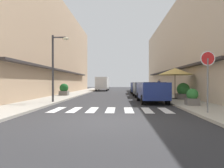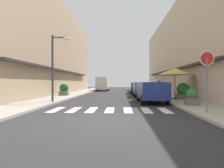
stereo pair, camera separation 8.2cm
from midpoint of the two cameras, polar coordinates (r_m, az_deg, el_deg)
ground_plane at (r=22.87m, az=1.20°, el=-3.20°), size 84.25×84.25×0.00m
sidewalk_left at (r=23.55m, az=-11.28°, el=-2.96°), size 2.58×53.61×0.12m
sidewalk_right at (r=23.31m, az=13.82°, el=-3.00°), size 2.58×53.61×0.12m
building_row_left at (r=25.88m, az=-19.09°, el=9.71°), size 5.50×36.47×11.27m
building_row_right at (r=25.41m, az=21.93°, el=8.53°), size 5.50×36.47×10.09m
crosswalk at (r=10.67m, az=-0.42°, el=-7.34°), size 6.15×2.20×0.01m
parked_car_near at (r=14.69m, az=11.17°, el=-1.63°), size 1.86×4.28×1.47m
parked_car_mid at (r=20.46m, az=8.74°, el=-1.05°), size 1.83×4.22×1.47m
parked_car_far at (r=26.10m, az=7.41°, el=-0.73°), size 1.87×4.22×1.47m
delivery_van at (r=35.36m, az=-2.51°, el=0.36°), size 2.08×5.43×2.37m
round_street_sign at (r=9.88m, az=25.37°, el=4.74°), size 0.65×0.07×2.71m
street_lamp at (r=14.54m, az=-15.47°, el=6.44°), size 1.19×0.28×4.59m
cafe_umbrella at (r=17.10m, az=17.43°, el=3.38°), size 2.79×2.79×2.50m
planter_corner at (r=12.79m, az=21.74°, el=-3.48°), size 0.71×0.71×0.97m
planter_midblock at (r=17.30m, az=19.52°, el=-1.95°), size 1.02×1.02×1.29m
planter_far at (r=21.59m, az=-13.26°, el=-1.53°), size 0.90×0.90×1.22m
pedestrian_walking_near at (r=24.21m, az=13.22°, el=-0.57°), size 0.34×0.34×1.73m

